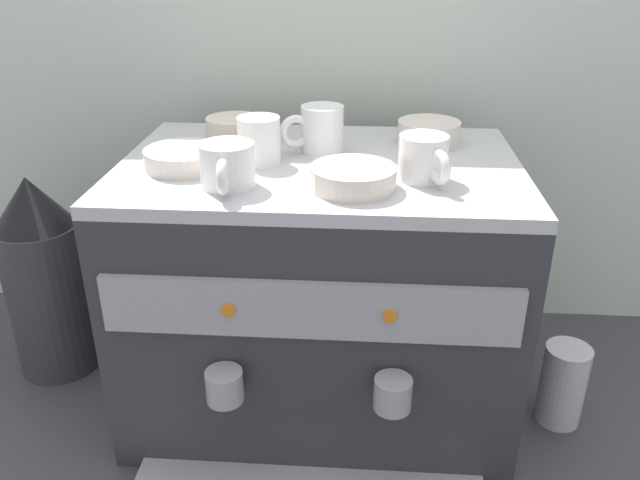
# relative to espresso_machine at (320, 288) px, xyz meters

# --- Properties ---
(ground_plane) EXTENTS (4.00, 4.00, 0.00)m
(ground_plane) POSITION_rel_espresso_machine_xyz_m (0.00, 0.00, -0.23)
(ground_plane) COLOR #38383D
(tiled_backsplash_wall) EXTENTS (2.80, 0.03, 1.09)m
(tiled_backsplash_wall) POSITION_rel_espresso_machine_xyz_m (0.00, 0.34, 0.31)
(tiled_backsplash_wall) COLOR silver
(tiled_backsplash_wall) RESTS_ON ground_plane
(espresso_machine) EXTENTS (0.65, 0.55, 0.47)m
(espresso_machine) POSITION_rel_espresso_machine_xyz_m (0.00, 0.00, 0.00)
(espresso_machine) COLOR #2D2D33
(espresso_machine) RESTS_ON ground_plane
(ceramic_cup_0) EXTENTS (0.11, 0.07, 0.08)m
(ceramic_cup_0) POSITION_rel_espresso_machine_xyz_m (-0.00, 0.06, 0.28)
(ceramic_cup_0) COLOR white
(ceramic_cup_0) RESTS_ON espresso_machine
(ceramic_cup_1) EXTENTS (0.08, 0.12, 0.06)m
(ceramic_cup_1) POSITION_rel_espresso_machine_xyz_m (-0.13, -0.12, 0.27)
(ceramic_cup_1) COLOR white
(ceramic_cup_1) RESTS_ON espresso_machine
(ceramic_cup_2) EXTENTS (0.07, 0.11, 0.07)m
(ceramic_cup_2) POSITION_rel_espresso_machine_xyz_m (0.16, -0.07, 0.27)
(ceramic_cup_2) COLOR white
(ceramic_cup_2) RESTS_ON espresso_machine
(ceramic_cup_3) EXTENTS (0.07, 0.10, 0.07)m
(ceramic_cup_3) POSITION_rel_espresso_machine_xyz_m (-0.10, -0.00, 0.27)
(ceramic_cup_3) COLOR white
(ceramic_cup_3) RESTS_ON espresso_machine
(ceramic_bowl_0) EXTENTS (0.10, 0.10, 0.04)m
(ceramic_bowl_0) POSITION_rel_espresso_machine_xyz_m (-0.16, 0.12, 0.26)
(ceramic_bowl_0) COLOR beige
(ceramic_bowl_0) RESTS_ON espresso_machine
(ceramic_bowl_1) EXTENTS (0.11, 0.11, 0.04)m
(ceramic_bowl_1) POSITION_rel_espresso_machine_xyz_m (0.18, 0.12, 0.26)
(ceramic_bowl_1) COLOR beige
(ceramic_bowl_1) RESTS_ON espresso_machine
(ceramic_bowl_2) EXTENTS (0.13, 0.13, 0.03)m
(ceramic_bowl_2) POSITION_rel_espresso_machine_xyz_m (-0.21, -0.04, 0.25)
(ceramic_bowl_2) COLOR beige
(ceramic_bowl_2) RESTS_ON espresso_machine
(ceramic_bowl_3) EXTENTS (0.13, 0.13, 0.03)m
(ceramic_bowl_3) POSITION_rel_espresso_machine_xyz_m (0.06, -0.11, 0.25)
(ceramic_bowl_3) COLOR beige
(ceramic_bowl_3) RESTS_ON espresso_machine
(coffee_grinder) EXTENTS (0.16, 0.16, 0.41)m
(coffee_grinder) POSITION_rel_espresso_machine_xyz_m (-0.54, 0.06, -0.03)
(coffee_grinder) COLOR #333338
(coffee_grinder) RESTS_ON ground_plane
(milk_pitcher) EXTENTS (0.08, 0.08, 0.15)m
(milk_pitcher) POSITION_rel_espresso_machine_xyz_m (0.44, -0.04, -0.16)
(milk_pitcher) COLOR #B7B7BC
(milk_pitcher) RESTS_ON ground_plane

